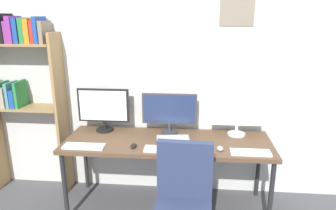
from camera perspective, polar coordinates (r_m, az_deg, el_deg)
name	(u,v)px	position (r m, az deg, el deg)	size (l,w,h in m)	color
wall_back	(171,76)	(3.26, 0.59, 5.38)	(4.43, 0.11, 2.60)	silver
desk	(168,145)	(3.04, -0.08, -7.57)	(2.03, 0.68, 0.74)	brown
bookshelf	(18,77)	(3.58, -26.19, 4.70)	(0.83, 0.28, 1.95)	#9E7A4C
monitor_left	(104,108)	(3.26, -11.95, -0.50)	(0.54, 0.18, 0.46)	black
monitor_center	(169,111)	(3.14, 0.26, -1.16)	(0.57, 0.18, 0.42)	#38383D
monitor_right	(238,112)	(3.16, 12.89, -1.37)	(0.52, 0.18, 0.43)	silver
keyboard_left	(84,146)	(2.98, -15.42, -7.44)	(0.39, 0.13, 0.02)	silver
keyboard_center	(165,149)	(2.81, -0.51, -8.28)	(0.39, 0.13, 0.02)	silver
keyboard_right	(250,152)	(2.84, 15.15, -8.56)	(0.36, 0.13, 0.02)	silver
mouse_left_side	(220,148)	(2.85, 9.70, -8.01)	(0.06, 0.10, 0.03)	silver
mouse_right_side	(134,146)	(2.89, -6.44, -7.57)	(0.06, 0.10, 0.03)	black
laptop_closed	(173,140)	(3.00, 0.95, -6.57)	(0.32, 0.22, 0.02)	silver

